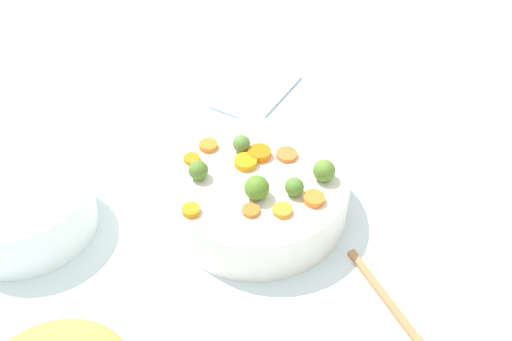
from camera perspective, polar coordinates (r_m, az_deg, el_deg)
tabletop at (r=1.01m, az=0.86°, el=-4.06°), size 2.40×2.40×0.02m
serving_bowl_carrots at (r=0.97m, az=0.00°, el=-2.17°), size 0.30×0.30×0.08m
carrot_slice_0 at (r=0.97m, az=2.96°, el=1.52°), size 0.05×0.05×0.01m
carrot_slice_1 at (r=0.88m, az=-6.23°, el=-3.79°), size 0.03×0.03×0.01m
carrot_slice_2 at (r=0.90m, az=5.57°, el=-2.70°), size 0.05×0.05×0.01m
carrot_slice_3 at (r=0.95m, az=-1.00°, el=0.81°), size 0.04×0.04×0.01m
carrot_slice_4 at (r=0.97m, az=-6.20°, el=1.06°), size 0.03×0.03×0.01m
carrot_slice_5 at (r=0.88m, az=2.53°, el=-3.82°), size 0.04×0.04×0.01m
carrot_slice_6 at (r=0.97m, az=0.35°, el=1.66°), size 0.05×0.05×0.01m
carrot_slice_7 at (r=0.88m, az=-0.72°, el=-3.79°), size 0.04×0.04×0.01m
carrot_slice_8 at (r=0.99m, az=-4.58°, el=2.40°), size 0.04×0.04×0.01m
brussels_sprout_0 at (r=0.97m, az=-1.40°, el=2.59°), size 0.03×0.03×0.03m
brussels_sprout_1 at (r=0.89m, az=0.29°, el=-1.70°), size 0.04×0.04×0.04m
brussels_sprout_2 at (r=0.90m, az=3.69°, el=-1.57°), size 0.03×0.03×0.03m
brussels_sprout_3 at (r=0.93m, az=6.52°, el=0.00°), size 0.04×0.04×0.04m
brussels_sprout_4 at (r=0.93m, az=-5.54°, el=0.03°), size 0.03×0.03×0.03m
casserole_dish at (r=1.01m, az=-21.45°, el=-3.34°), size 0.22×0.22×0.09m
dish_towel at (r=1.25m, az=0.06°, el=7.52°), size 0.21×0.16×0.01m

